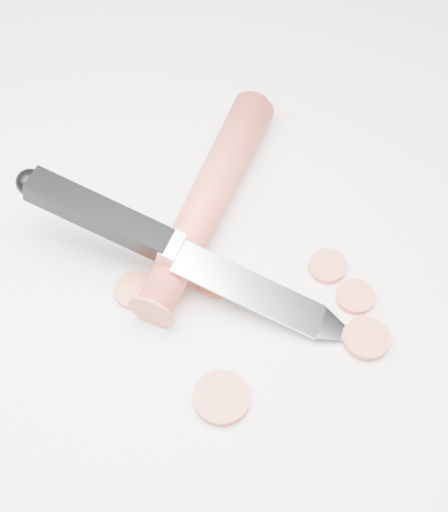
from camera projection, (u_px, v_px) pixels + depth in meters
ground at (206, 277)px, 0.55m from camera, size 2.40×2.40×0.00m
carrot at (208, 200)px, 0.56m from camera, size 0.20×0.14×0.03m
carrot_slice_0 at (222, 398)px, 0.49m from camera, size 0.04×0.04×0.01m
carrot_slice_1 at (327, 266)px, 0.55m from camera, size 0.03×0.03×0.01m
carrot_slice_2 at (355, 297)px, 0.54m from camera, size 0.03×0.03×0.01m
carrot_slice_3 at (366, 338)px, 0.52m from camera, size 0.03×0.03×0.01m
carrot_slice_4 at (218, 279)px, 0.54m from camera, size 0.03×0.03×0.01m
carrot_slice_5 at (135, 290)px, 0.54m from camera, size 0.03×0.03×0.01m
kitchen_knife at (191, 255)px, 0.51m from camera, size 0.17×0.25×0.07m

